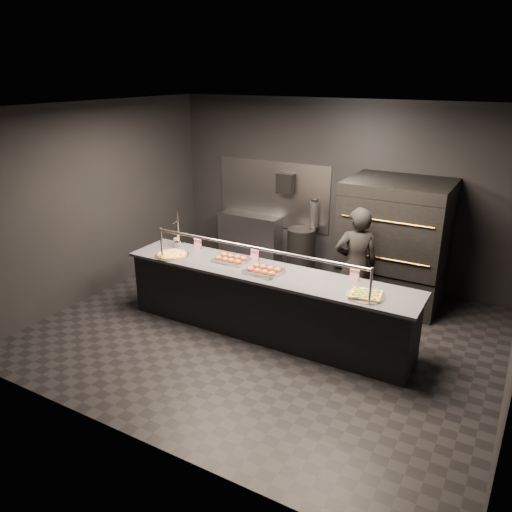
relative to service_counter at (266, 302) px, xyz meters
name	(u,v)px	position (x,y,z in m)	size (l,w,h in m)	color
room	(266,228)	(-0.02, 0.05, 1.03)	(6.04, 6.00, 3.00)	black
service_counter	(266,302)	(0.00, 0.00, 0.00)	(4.10, 0.78, 1.37)	black
pizza_oven	(395,242)	(1.20, 1.90, 0.50)	(1.50, 1.23, 1.91)	black
prep_shelf	(250,238)	(-1.60, 2.32, -0.01)	(1.20, 0.35, 0.90)	#99999E
towel_dispenser	(286,183)	(-0.90, 2.39, 1.09)	(0.30, 0.20, 0.35)	black
fire_extinguisher	(314,214)	(-0.35, 2.40, 0.60)	(0.14, 0.14, 0.51)	#B2B2B7
beer_tap	(178,237)	(-1.60, 0.20, 0.62)	(0.15, 0.21, 0.57)	silver
round_pizza	(172,255)	(-1.45, -0.15, 0.47)	(0.49, 0.49, 0.03)	silver
slider_tray_a	(231,259)	(-0.60, 0.09, 0.48)	(0.48, 0.37, 0.07)	silver
slider_tray_b	(264,270)	(0.00, -0.05, 0.48)	(0.53, 0.44, 0.07)	silver
square_pizza	(366,295)	(1.40, -0.11, 0.47)	(0.46, 0.46, 0.05)	silver
condiment_jar	(177,242)	(-1.67, 0.25, 0.50)	(0.16, 0.06, 0.10)	silver
tent_cards	(265,257)	(-0.17, 0.28, 0.53)	(2.55, 0.04, 0.15)	white
trash_bin	(301,251)	(-0.49, 2.22, -0.05)	(0.49, 0.49, 0.82)	black
worker	(356,265)	(0.91, 0.99, 0.38)	(0.61, 0.40, 1.68)	black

